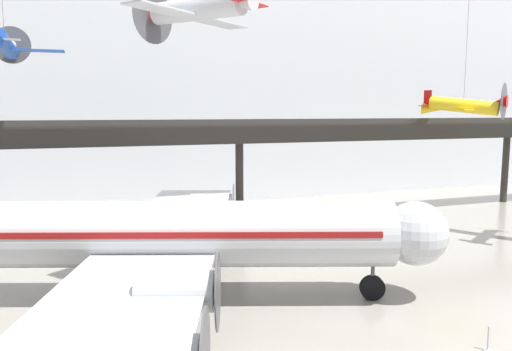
# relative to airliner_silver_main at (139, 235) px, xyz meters

# --- Properties ---
(hangar_back_wall) EXTENTS (140.00, 3.00, 28.20)m
(hangar_back_wall) POSITION_rel_airliner_silver_main_xyz_m (10.55, 27.29, 10.61)
(hangar_back_wall) COLOR silver
(hangar_back_wall) RESTS_ON ground
(mezzanine_walkway) EXTENTS (110.00, 3.20, 9.15)m
(mezzanine_walkway) POSITION_rel_airliner_silver_main_xyz_m (10.55, 14.57, 4.03)
(mezzanine_walkway) COLOR #2D2B28
(mezzanine_walkway) RESTS_ON ground
(airliner_silver_main) EXTENTS (31.01, 36.20, 10.01)m
(airliner_silver_main) POSITION_rel_airliner_silver_main_xyz_m (0.00, 0.00, 0.00)
(airliner_silver_main) COLOR #B7BABF
(airliner_silver_main) RESTS_ON ground
(suspended_plane_blue_trainer) EXTENTS (7.68, 6.29, 9.01)m
(suspended_plane_blue_trainer) POSITION_rel_airliner_silver_main_xyz_m (-7.07, 13.54, 10.84)
(suspended_plane_blue_trainer) COLOR #1E4CAD
(suspended_plane_yellow_lowwing) EXTENTS (7.80, 7.19, 13.01)m
(suspended_plane_yellow_lowwing) POSITION_rel_airliner_silver_main_xyz_m (29.05, 9.42, 6.75)
(suspended_plane_yellow_lowwing) COLOR yellow
(suspended_plane_silver_racer) EXTENTS (8.08, 7.52, 8.64)m
(suspended_plane_silver_racer) POSITION_rel_airliner_silver_main_xyz_m (3.78, 2.27, 11.84)
(suspended_plane_silver_racer) COLOR silver
(stanchion_barrier) EXTENTS (0.36, 0.36, 1.08)m
(stanchion_barrier) POSITION_rel_airliner_silver_main_xyz_m (12.73, -10.45, -3.16)
(stanchion_barrier) COLOR #B2B5BA
(stanchion_barrier) RESTS_ON ground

